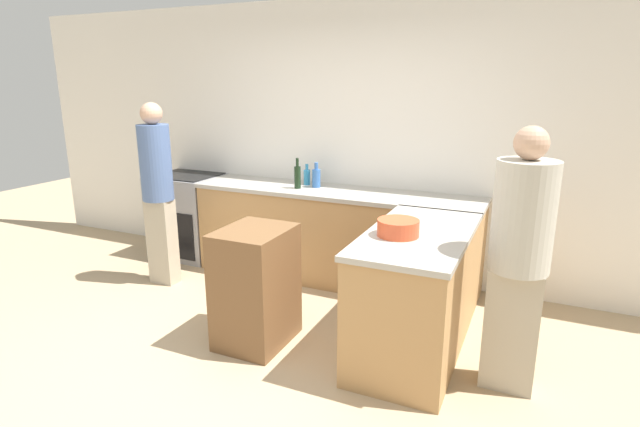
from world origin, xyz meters
The scene contains 12 objects.
ground_plane centered at (0.00, 0.00, 0.00)m, with size 14.00×14.00×0.00m, color tan.
wall_back centered at (0.00, 2.09, 1.35)m, with size 8.00×0.06×2.70m.
counter_back centered at (0.00, 1.76, 0.46)m, with size 2.83×0.65×0.92m.
counter_peninsula centered at (1.07, 0.76, 0.46)m, with size 0.69×1.41×0.92m.
range_oven centered at (-1.78, 1.75, 0.46)m, with size 0.73×0.62×0.93m.
island_table centered at (-0.05, 0.38, 0.45)m, with size 0.47×0.58×0.89m.
mixing_bowl centered at (0.96, 0.60, 0.97)m, with size 0.28×0.28×0.11m.
wine_bottle_dark centered at (-0.36, 1.68, 1.03)m, with size 0.06×0.06×0.30m.
dish_soap_bottle centered at (-0.35, 1.87, 1.00)m, with size 0.07×0.07×0.21m.
water_bottle_blue centered at (-0.21, 1.81, 1.01)m, with size 0.08×0.08×0.25m.
person_by_range centered at (-1.49, 1.00, 0.96)m, with size 0.29×0.29×1.75m.
person_at_peninsula centered at (1.73, 0.56, 0.91)m, with size 0.36×0.36×1.69m.
Camera 1 is at (1.82, -2.56, 1.95)m, focal length 28.00 mm.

